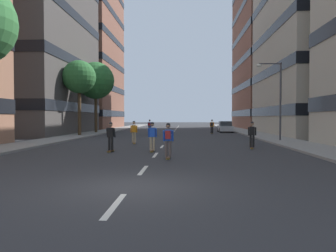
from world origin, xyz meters
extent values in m
plane|color=#333335|center=(0.00, 30.87, 0.00)|extent=(185.21, 185.21, 0.00)
cube|color=gray|center=(-9.90, 34.73, 0.07)|extent=(3.15, 84.89, 0.14)
cube|color=gray|center=(9.90, 34.73, 0.07)|extent=(3.15, 84.89, 0.14)
cube|color=silver|center=(0.00, -2.00, 0.00)|extent=(0.16, 2.20, 0.01)
cube|color=silver|center=(0.00, 3.00, 0.00)|extent=(0.16, 2.20, 0.01)
cube|color=silver|center=(0.00, 8.00, 0.00)|extent=(0.16, 2.20, 0.01)
cube|color=silver|center=(0.00, 13.00, 0.00)|extent=(0.16, 2.20, 0.01)
cube|color=silver|center=(0.00, 18.00, 0.00)|extent=(0.16, 2.20, 0.01)
cube|color=silver|center=(0.00, 23.00, 0.00)|extent=(0.16, 2.20, 0.01)
cube|color=silver|center=(0.00, 28.00, 0.00)|extent=(0.16, 2.20, 0.01)
cube|color=silver|center=(0.00, 33.00, 0.00)|extent=(0.16, 2.20, 0.01)
cube|color=silver|center=(0.00, 38.00, 0.00)|extent=(0.16, 2.20, 0.01)
cube|color=silver|center=(0.00, 43.00, 0.00)|extent=(0.16, 2.20, 0.01)
cube|color=silver|center=(0.00, 48.00, 0.00)|extent=(0.16, 2.20, 0.01)
cube|color=silver|center=(0.00, 53.00, 0.00)|extent=(0.16, 2.20, 0.01)
cube|color=silver|center=(0.00, 58.00, 0.00)|extent=(0.16, 2.20, 0.01)
cube|color=silver|center=(0.00, 63.00, 0.00)|extent=(0.16, 2.20, 0.01)
cube|color=silver|center=(0.00, 68.00, 0.00)|extent=(0.16, 2.20, 0.01)
cube|color=#4C4744|center=(-19.03, 29.23, 10.89)|extent=(15.11, 18.67, 21.78)
cube|color=black|center=(-19.03, 29.23, 3.27)|extent=(15.23, 18.79, 1.10)
cube|color=black|center=(-19.03, 29.23, 8.71)|extent=(15.23, 18.79, 1.10)
cube|color=black|center=(-19.03, 29.23, 14.16)|extent=(15.23, 18.79, 1.10)
cube|color=brown|center=(-19.03, 49.62, 15.92)|extent=(15.11, 17.84, 31.85)
cube|color=black|center=(-19.03, 49.62, 2.73)|extent=(15.23, 17.96, 1.10)
cube|color=black|center=(-19.03, 49.62, 7.28)|extent=(15.23, 17.96, 1.10)
cube|color=black|center=(-19.03, 49.62, 11.83)|extent=(15.23, 17.96, 1.10)
cube|color=black|center=(-19.03, 49.62, 16.38)|extent=(15.23, 17.96, 1.10)
cube|color=black|center=(-19.03, 49.62, 20.93)|extent=(15.23, 17.96, 1.10)
cube|color=#BCB29E|center=(19.03, 29.23, 11.54)|extent=(15.11, 18.81, 23.08)
cube|color=black|center=(19.03, 29.23, 2.77)|extent=(15.23, 18.93, 1.10)
cube|color=black|center=(19.03, 29.23, 7.39)|extent=(15.23, 18.93, 1.10)
cube|color=black|center=(19.03, 29.23, 12.00)|extent=(15.23, 18.93, 1.10)
cube|color=brown|center=(19.03, 49.62, 13.89)|extent=(15.11, 19.56, 27.79)
cube|color=black|center=(19.03, 49.62, 2.78)|extent=(15.23, 19.68, 1.10)
cube|color=black|center=(19.03, 49.62, 7.41)|extent=(15.23, 19.68, 1.10)
cube|color=black|center=(19.03, 49.62, 12.04)|extent=(15.23, 19.68, 1.10)
cube|color=black|center=(19.03, 49.62, 16.67)|extent=(15.23, 19.68, 1.10)
cube|color=black|center=(19.03, 49.62, 21.30)|extent=(15.23, 19.68, 1.10)
cube|color=#B2B7BF|center=(7.12, 35.46, 0.53)|extent=(1.80, 4.40, 0.70)
cube|color=#2D3338|center=(7.12, 35.31, 1.20)|extent=(1.60, 2.10, 0.64)
cylinder|color=black|center=(6.32, 36.91, 0.32)|extent=(0.22, 0.64, 0.64)
cylinder|color=black|center=(7.92, 36.91, 0.32)|extent=(0.22, 0.64, 0.64)
cylinder|color=black|center=(6.32, 34.01, 0.32)|extent=(0.22, 0.64, 0.64)
cylinder|color=black|center=(7.92, 34.01, 0.32)|extent=(0.22, 0.64, 0.64)
cylinder|color=#4C3823|center=(-9.90, 31.37, 2.63)|extent=(0.36, 0.36, 4.98)
sphere|color=#2D6B33|center=(-9.90, 31.37, 6.77)|extent=(4.74, 4.74, 4.74)
cylinder|color=#4C3823|center=(-9.90, 24.99, 2.67)|extent=(0.36, 0.36, 5.05)
sphere|color=#2D6B33|center=(-9.90, 24.99, 6.44)|extent=(3.58, 3.58, 3.58)
cylinder|color=#3F3F44|center=(9.58, 18.02, 3.39)|extent=(0.16, 0.16, 6.50)
cylinder|color=#3F3F44|center=(8.68, 18.02, 6.54)|extent=(1.80, 0.10, 0.10)
ellipsoid|color=silver|center=(7.78, 18.02, 6.39)|extent=(0.50, 0.30, 0.24)
cube|color=brown|center=(-0.33, 9.61, 0.08)|extent=(0.22, 0.90, 0.02)
cylinder|color=#D8BF4C|center=(-0.32, 9.93, 0.04)|extent=(0.18, 0.07, 0.07)
cylinder|color=#D8BF4C|center=(-0.34, 9.29, 0.04)|extent=(0.18, 0.07, 0.07)
cylinder|color=tan|center=(-0.42, 9.61, 0.49)|extent=(0.14, 0.14, 0.80)
cylinder|color=tan|center=(-0.24, 9.61, 0.49)|extent=(0.14, 0.14, 0.80)
cube|color=blue|center=(-0.33, 9.61, 1.17)|extent=(0.32, 0.21, 0.55)
cylinder|color=blue|center=(-0.55, 9.66, 1.14)|extent=(0.10, 0.23, 0.55)
cylinder|color=blue|center=(-0.11, 9.65, 1.14)|extent=(0.10, 0.23, 0.55)
sphere|color=#997051|center=(-0.33, 9.63, 1.62)|extent=(0.22, 0.22, 0.22)
sphere|color=black|center=(-0.33, 9.63, 1.67)|extent=(0.21, 0.21, 0.21)
cube|color=brown|center=(0.79, 6.46, 0.08)|extent=(0.21, 0.90, 0.02)
cylinder|color=#D8BF4C|center=(0.79, 6.78, 0.04)|extent=(0.18, 0.07, 0.07)
cylinder|color=#D8BF4C|center=(0.78, 6.14, 0.04)|extent=(0.18, 0.07, 0.07)
cylinder|color=#594C47|center=(0.70, 6.46, 0.49)|extent=(0.14, 0.14, 0.80)
cylinder|color=#594C47|center=(0.88, 6.46, 0.49)|extent=(0.14, 0.14, 0.80)
cube|color=blue|center=(0.79, 6.46, 1.17)|extent=(0.32, 0.20, 0.55)
cylinder|color=blue|center=(0.57, 6.51, 1.14)|extent=(0.09, 0.23, 0.55)
cylinder|color=blue|center=(1.01, 6.51, 1.14)|extent=(0.09, 0.23, 0.55)
sphere|color=#997051|center=(0.79, 6.48, 1.62)|extent=(0.22, 0.22, 0.22)
sphere|color=black|center=(0.79, 6.48, 1.67)|extent=(0.21, 0.21, 0.21)
cube|color=#A52626|center=(0.79, 6.28, 1.20)|extent=(0.26, 0.16, 0.40)
cube|color=brown|center=(4.97, 31.34, 0.08)|extent=(0.39, 0.92, 0.02)
cylinder|color=#D8BF4C|center=(5.04, 31.65, 0.04)|extent=(0.19, 0.11, 0.07)
cylinder|color=#D8BF4C|center=(4.90, 31.03, 0.04)|extent=(0.19, 0.11, 0.07)
cylinder|color=black|center=(4.89, 31.36, 0.49)|extent=(0.17, 0.17, 0.80)
cylinder|color=black|center=(5.06, 31.32, 0.49)|extent=(0.17, 0.17, 0.80)
cube|color=orange|center=(4.97, 31.34, 1.17)|extent=(0.36, 0.26, 0.55)
cylinder|color=orange|center=(4.77, 31.44, 1.14)|extent=(0.14, 0.24, 0.55)
cylinder|color=orange|center=(5.20, 31.34, 1.14)|extent=(0.14, 0.24, 0.55)
sphere|color=tan|center=(4.98, 31.36, 1.62)|extent=(0.22, 0.22, 0.22)
sphere|color=black|center=(4.98, 31.36, 1.67)|extent=(0.21, 0.21, 0.21)
cube|color=black|center=(4.93, 31.17, 1.20)|extent=(0.29, 0.21, 0.40)
cube|color=brown|center=(-2.78, 9.38, 0.08)|extent=(0.29, 0.92, 0.02)
cylinder|color=#D8BF4C|center=(-2.75, 9.70, 0.04)|extent=(0.19, 0.09, 0.07)
cylinder|color=#D8BF4C|center=(-2.81, 9.06, 0.04)|extent=(0.19, 0.09, 0.07)
cylinder|color=black|center=(-2.87, 9.39, 0.49)|extent=(0.15, 0.15, 0.80)
cylinder|color=black|center=(-2.69, 9.37, 0.49)|extent=(0.15, 0.15, 0.80)
cube|color=black|center=(-2.78, 9.38, 1.17)|extent=(0.34, 0.23, 0.55)
cylinder|color=black|center=(-3.00, 9.45, 1.14)|extent=(0.11, 0.24, 0.55)
cylinder|color=black|center=(-2.56, 9.41, 1.14)|extent=(0.11, 0.24, 0.55)
sphere|color=#997051|center=(-2.78, 9.40, 1.62)|extent=(0.22, 0.22, 0.22)
sphere|color=black|center=(-2.78, 9.40, 1.67)|extent=(0.21, 0.21, 0.21)
cube|color=brown|center=(-2.36, 15.37, 0.08)|extent=(0.39, 0.92, 0.02)
cylinder|color=#D8BF4C|center=(-2.43, 15.68, 0.04)|extent=(0.19, 0.11, 0.07)
cylinder|color=#D8BF4C|center=(-2.29, 15.05, 0.04)|extent=(0.19, 0.11, 0.07)
cylinder|color=tan|center=(-2.45, 15.35, 0.49)|extent=(0.17, 0.17, 0.80)
cylinder|color=tan|center=(-2.27, 15.39, 0.49)|extent=(0.17, 0.17, 0.80)
cube|color=orange|center=(-2.36, 15.37, 1.17)|extent=(0.36, 0.27, 0.55)
cylinder|color=orange|center=(-2.58, 15.37, 1.14)|extent=(0.14, 0.24, 0.55)
cylinder|color=orange|center=(-2.16, 15.46, 1.14)|extent=(0.14, 0.24, 0.55)
sphere|color=tan|center=(-2.36, 15.38, 1.62)|extent=(0.22, 0.22, 0.22)
sphere|color=black|center=(-2.36, 15.38, 1.67)|extent=(0.21, 0.21, 0.21)
cube|color=brown|center=(5.99, 11.87, 0.08)|extent=(0.42, 0.92, 0.02)
cylinder|color=#D8BF4C|center=(6.07, 12.18, 0.04)|extent=(0.19, 0.11, 0.07)
cylinder|color=#D8BF4C|center=(5.91, 11.56, 0.04)|extent=(0.19, 0.11, 0.07)
cylinder|color=black|center=(5.90, 11.89, 0.49)|extent=(0.17, 0.17, 0.80)
cylinder|color=black|center=(6.08, 11.84, 0.49)|extent=(0.17, 0.17, 0.80)
cube|color=black|center=(5.99, 11.87, 1.17)|extent=(0.36, 0.27, 0.55)
cylinder|color=black|center=(5.79, 11.97, 1.14)|extent=(0.14, 0.24, 0.55)
cylinder|color=black|center=(6.22, 11.86, 1.14)|extent=(0.14, 0.24, 0.55)
sphere|color=#997051|center=(6.00, 11.89, 1.62)|extent=(0.22, 0.22, 0.22)
sphere|color=black|center=(6.00, 11.89, 1.67)|extent=(0.21, 0.21, 0.21)
cube|color=brown|center=(-2.89, 30.87, 0.08)|extent=(0.39, 0.92, 0.02)
cylinder|color=#D8BF4C|center=(-2.82, 31.18, 0.04)|extent=(0.19, 0.11, 0.07)
cylinder|color=#D8BF4C|center=(-2.95, 30.55, 0.04)|extent=(0.19, 0.11, 0.07)
cylinder|color=#2D334C|center=(-2.97, 30.89, 0.49)|extent=(0.17, 0.17, 0.80)
cylinder|color=#2D334C|center=(-2.80, 30.85, 0.49)|extent=(0.17, 0.17, 0.80)
cube|color=blue|center=(-2.89, 30.87, 1.17)|extent=(0.36, 0.26, 0.55)
cylinder|color=blue|center=(-3.09, 30.96, 1.14)|extent=(0.14, 0.24, 0.55)
cylinder|color=blue|center=(-2.66, 30.87, 1.14)|extent=(0.14, 0.24, 0.55)
sphere|color=tan|center=(-2.88, 30.89, 1.62)|extent=(0.22, 0.22, 0.22)
sphere|color=black|center=(-2.88, 30.89, 1.67)|extent=(0.21, 0.21, 0.21)
cube|color=#A52626|center=(-2.92, 30.69, 1.20)|extent=(0.29, 0.21, 0.40)
camera|label=1|loc=(1.65, -9.34, 2.06)|focal=34.31mm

